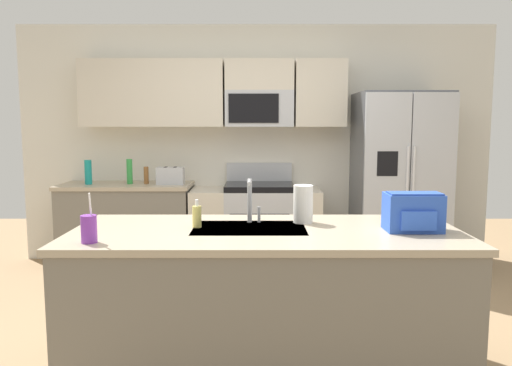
{
  "coord_description": "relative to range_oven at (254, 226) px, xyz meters",
  "views": [
    {
      "loc": [
        0.0,
        -3.36,
        1.52
      ],
      "look_at": [
        0.02,
        0.6,
        1.05
      ],
      "focal_mm": 34.48,
      "sensor_mm": 36.0,
      "label": 1
    }
  ],
  "objects": [
    {
      "name": "back_counter",
      "position": [
        -1.37,
        -0.0,
        0.01
      ],
      "size": [
        1.38,
        0.63,
        0.9
      ],
      "color": "slate",
      "rests_on": "ground"
    },
    {
      "name": "refrigerator",
      "position": [
        1.5,
        -0.07,
        0.48
      ],
      "size": [
        0.9,
        0.76,
        1.85
      ],
      "color": "#4C4F54",
      "rests_on": "ground"
    },
    {
      "name": "paper_towel_roll",
      "position": [
        0.3,
        -2.08,
        0.58
      ],
      "size": [
        0.12,
        0.12,
        0.24
      ],
      "primitive_type": "cylinder",
      "color": "white",
      "rests_on": "island_counter"
    },
    {
      "name": "ground_plane",
      "position": [
        0.0,
        -1.8,
        -0.44
      ],
      "size": [
        9.0,
        9.0,
        0.0
      ],
      "primitive_type": "plane",
      "color": "#997A56",
      "rests_on": "ground"
    },
    {
      "name": "bottle_green",
      "position": [
        -1.33,
        -0.02,
        0.59
      ],
      "size": [
        0.06,
        0.06,
        0.26
      ],
      "primitive_type": "cylinder",
      "color": "green",
      "rests_on": "back_counter"
    },
    {
      "name": "sink_faucet",
      "position": [
        -0.03,
        -2.1,
        0.62
      ],
      "size": [
        0.08,
        0.21,
        0.28
      ],
      "color": "#B7BABF",
      "rests_on": "island_counter"
    },
    {
      "name": "toaster",
      "position": [
        -0.89,
        -0.05,
        0.55
      ],
      "size": [
        0.28,
        0.16,
        0.18
      ],
      "color": "#B7BABF",
      "rests_on": "back_counter"
    },
    {
      "name": "pepper_mill",
      "position": [
        -1.16,
        -0.0,
        0.55
      ],
      "size": [
        0.05,
        0.05,
        0.18
      ],
      "primitive_type": "cylinder",
      "color": "brown",
      "rests_on": "back_counter"
    },
    {
      "name": "bottle_teal",
      "position": [
        -1.75,
        -0.06,
        0.58
      ],
      "size": [
        0.07,
        0.07,
        0.26
      ],
      "primitive_type": "cylinder",
      "color": "teal",
      "rests_on": "back_counter"
    },
    {
      "name": "island_counter",
      "position": [
        0.06,
        -2.29,
        0.01
      ],
      "size": [
        2.31,
        0.97,
        0.9
      ],
      "color": "slate",
      "rests_on": "ground"
    },
    {
      "name": "drink_cup_purple",
      "position": [
        -0.88,
        -2.62,
        0.53
      ],
      "size": [
        0.08,
        0.08,
        0.27
      ],
      "color": "purple",
      "rests_on": "island_counter"
    },
    {
      "name": "soap_dispenser",
      "position": [
        -0.36,
        -2.22,
        0.53
      ],
      "size": [
        0.06,
        0.06,
        0.17
      ],
      "color": "#D8CC66",
      "rests_on": "island_counter"
    },
    {
      "name": "range_oven",
      "position": [
        0.0,
        0.0,
        0.0
      ],
      "size": [
        1.36,
        0.61,
        1.1
      ],
      "color": "#B7BABF",
      "rests_on": "ground"
    },
    {
      "name": "kitchen_wall_unit",
      "position": [
        -0.14,
        0.28,
        1.03
      ],
      "size": [
        5.2,
        0.43,
        2.6
      ],
      "color": "silver",
      "rests_on": "ground"
    },
    {
      "name": "backpack",
      "position": [
        0.93,
        -2.33,
        0.57
      ],
      "size": [
        0.32,
        0.22,
        0.23
      ],
      "color": "blue",
      "rests_on": "island_counter"
    }
  ]
}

